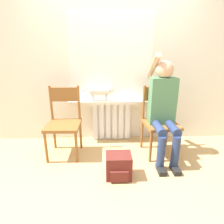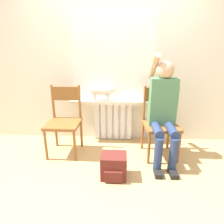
% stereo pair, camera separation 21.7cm
% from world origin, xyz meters
% --- Properties ---
extents(ground_plane, '(12.00, 12.00, 0.00)m').
position_xyz_m(ground_plane, '(0.00, 0.00, 0.00)').
color(ground_plane, tan).
extents(wall_with_window, '(7.00, 0.06, 2.70)m').
position_xyz_m(wall_with_window, '(0.00, 1.23, 1.35)').
color(wall_with_window, white).
rests_on(wall_with_window, ground_plane).
extents(radiator, '(0.63, 0.08, 0.64)m').
position_xyz_m(radiator, '(-0.00, 1.15, 0.32)').
color(radiator, white).
rests_on(radiator, ground_plane).
extents(windowsill, '(1.32, 0.22, 0.05)m').
position_xyz_m(windowsill, '(0.00, 1.09, 0.67)').
color(windowsill, white).
rests_on(windowsill, radiator).
extents(window_glass, '(1.27, 0.01, 1.27)m').
position_xyz_m(window_glass, '(0.00, 1.20, 1.33)').
color(window_glass, white).
rests_on(window_glass, windowsill).
extents(chair_left, '(0.45, 0.45, 0.97)m').
position_xyz_m(chair_left, '(-0.67, 0.70, 0.49)').
color(chair_left, brown).
rests_on(chair_left, ground_plane).
extents(chair_right, '(0.49, 0.49, 0.97)m').
position_xyz_m(chair_right, '(0.67, 0.70, 0.49)').
color(chair_right, brown).
rests_on(chair_right, ground_plane).
extents(person, '(0.36, 0.96, 1.42)m').
position_xyz_m(person, '(0.68, 0.59, 0.74)').
color(person, navy).
rests_on(person, ground_plane).
extents(cat, '(0.52, 0.13, 0.25)m').
position_xyz_m(cat, '(-0.16, 1.05, 0.85)').
color(cat, silver).
rests_on(cat, windowsill).
extents(backpack, '(0.30, 0.27, 0.29)m').
position_xyz_m(backpack, '(0.06, 0.13, 0.14)').
color(backpack, maroon).
rests_on(backpack, ground_plane).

